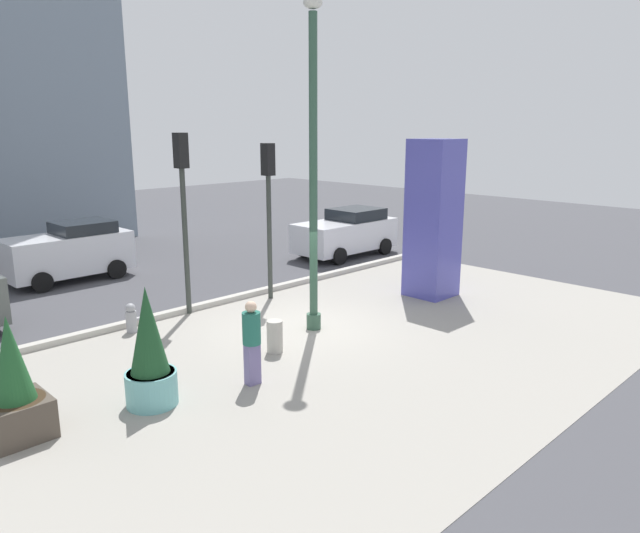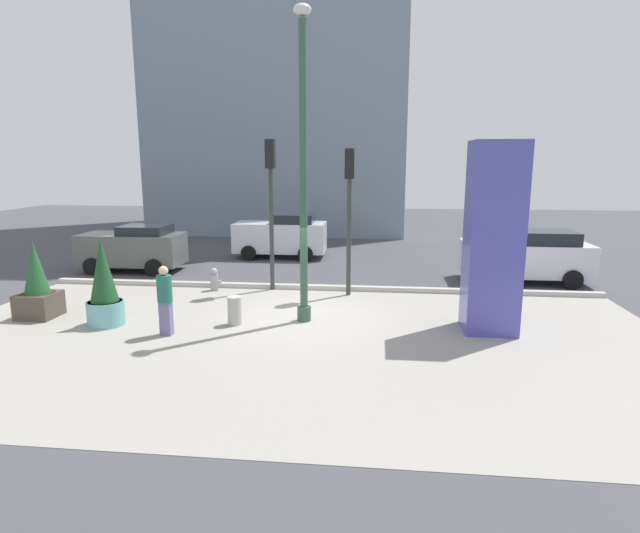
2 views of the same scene
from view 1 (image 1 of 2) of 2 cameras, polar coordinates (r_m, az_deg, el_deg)
name	(u,v)px [view 1 (image 1 of 2)]	position (r m, az deg, el deg)	size (l,w,h in m)	color
ground_plane	(213,296)	(18.25, -10.25, -2.76)	(60.00, 60.00, 0.00)	#47474C
plaza_pavement	(362,346)	(13.95, 4.07, -7.65)	(18.00, 10.00, 0.02)	#9E998E
curb_strip	(230,299)	(17.53, -8.62, -3.09)	(18.00, 0.24, 0.16)	#B7B2A8
lamp_post	(313,177)	(14.26, -0.65, 8.63)	(0.44, 0.44, 7.81)	#335642
art_pillar_blue	(433,219)	(17.84, 10.84, 4.48)	(1.25, 1.25, 4.64)	#4C4CAD
potted_plant_by_pillar	(149,355)	(11.23, -16.06, -8.16)	(0.93, 0.93, 2.25)	#6BB2B2
potted_plant_near_left	(14,389)	(10.93, -27.29, -10.43)	(0.95, 0.95, 2.10)	#4C4238
fire_hydrant	(131,318)	(15.42, -17.67, -4.75)	(0.36, 0.26, 0.75)	#99999E
concrete_bollard	(275,337)	(13.47, -4.37, -6.73)	(0.36, 0.36, 0.75)	#B2ADA3
traffic_light_far_side	(183,195)	(16.01, -13.02, 6.69)	(0.28, 0.42, 4.83)	#333833
traffic_light_corner	(268,196)	(17.14, -4.97, 6.76)	(0.28, 0.42, 4.53)	#333833
car_far_lane	(69,252)	(21.24, -22.94, 1.33)	(3.95, 2.00, 1.92)	silver
car_passing_lane	(346,233)	(23.43, 2.56, 3.27)	(4.26, 2.13, 1.82)	silver
pedestrian_on_sidewalk	(252,339)	(11.71, -6.57, -6.89)	(0.38, 0.38, 1.72)	slate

